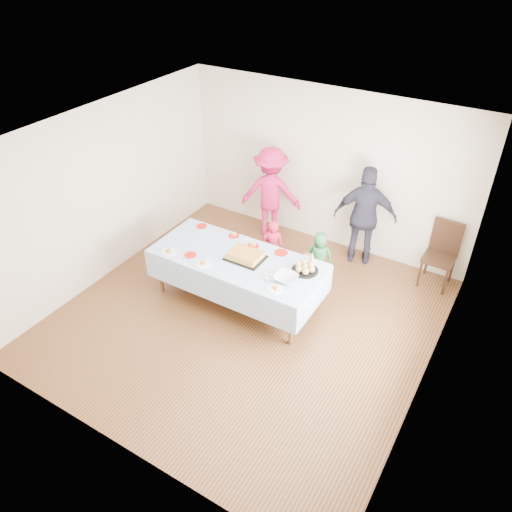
{
  "coord_description": "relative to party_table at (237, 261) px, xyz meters",
  "views": [
    {
      "loc": [
        2.92,
        -4.58,
        4.86
      ],
      "look_at": [
        -0.02,
        0.3,
        0.9
      ],
      "focal_mm": 35.0,
      "sensor_mm": 36.0,
      "label": 1
    }
  ],
  "objects": [
    {
      "name": "plate_red_far_c",
      "position": [
        0.05,
        0.36,
        0.06
      ],
      "size": [
        0.18,
        0.18,
        0.01
      ],
      "primitive_type": "cylinder",
      "color": "red",
      "rests_on": "party_table"
    },
    {
      "name": "party_table",
      "position": [
        0.0,
        0.0,
        0.0
      ],
      "size": [
        2.5,
        1.1,
        0.78
      ],
      "color": "#50371B",
      "rests_on": "ground"
    },
    {
      "name": "fork_pile",
      "position": [
        0.63,
        -0.21,
        0.09
      ],
      "size": [
        0.24,
        0.18,
        0.07
      ],
      "primitive_type": null,
      "color": "white",
      "rests_on": "party_table"
    },
    {
      "name": "plate_red_far_d",
      "position": [
        0.48,
        0.43,
        0.06
      ],
      "size": [
        0.19,
        0.19,
        0.01
      ],
      "primitive_type": "cylinder",
      "color": "red",
      "rests_on": "party_table"
    },
    {
      "name": "plate_red_far_a",
      "position": [
        -0.93,
        0.43,
        0.06
      ],
      "size": [
        0.17,
        0.17,
        0.01
      ],
      "primitive_type": "cylinder",
      "color": "red",
      "rests_on": "party_table"
    },
    {
      "name": "plate_red_near",
      "position": [
        -0.6,
        -0.3,
        0.06
      ],
      "size": [
        0.17,
        0.17,
        0.01
      ],
      "primitive_type": "cylinder",
      "color": "red",
      "rests_on": "party_table"
    },
    {
      "name": "rolls_tray",
      "position": [
        0.98,
        0.21,
        0.1
      ],
      "size": [
        0.37,
        0.37,
        0.11
      ],
      "color": "black",
      "rests_on": "party_table"
    },
    {
      "name": "dining_chair",
      "position": [
        2.43,
        2.02,
        -0.14
      ],
      "size": [
        0.47,
        0.47,
        1.05
      ],
      "rotation": [
        0.0,
        0.0,
        -0.03
      ],
      "color": "black",
      "rests_on": "ground"
    },
    {
      "name": "punch_bowl",
      "position": [
        0.85,
        -0.11,
        0.09
      ],
      "size": [
        0.31,
        0.31,
        0.08
      ],
      "primitive_type": "imported",
      "color": "silver",
      "rests_on": "party_table"
    },
    {
      "name": "room_walls",
      "position": [
        0.38,
        -0.27,
        1.05
      ],
      "size": [
        5.04,
        5.04,
        2.72
      ],
      "color": "beige",
      "rests_on": "ground"
    },
    {
      "name": "plate_white_left",
      "position": [
        -0.91,
        -0.4,
        0.06
      ],
      "size": [
        0.23,
        0.23,
        0.01
      ],
      "primitive_type": "cylinder",
      "color": "white",
      "rests_on": "party_table"
    },
    {
      "name": "party_hat",
      "position": [
        0.97,
        0.44,
        0.14
      ],
      "size": [
        0.1,
        0.1,
        0.17
      ],
      "primitive_type": "cone",
      "color": "silver",
      "rests_on": "party_table"
    },
    {
      "name": "adult_right",
      "position": [
        1.18,
        1.93,
        0.12
      ],
      "size": [
        1.07,
        0.68,
        1.7
      ],
      "primitive_type": "imported",
      "rotation": [
        0.0,
        0.0,
        3.43
      ],
      "color": "#2C2C3C",
      "rests_on": "ground"
    },
    {
      "name": "toddler_left",
      "position": [
        0.09,
        0.89,
        -0.25
      ],
      "size": [
        0.41,
        0.35,
        0.95
      ],
      "primitive_type": "imported",
      "rotation": [
        0.0,
        0.0,
        3.56
      ],
      "color": "red",
      "rests_on": "ground"
    },
    {
      "name": "plate_white_right",
      "position": [
        0.82,
        -0.35,
        0.06
      ],
      "size": [
        0.21,
        0.21,
        0.01
      ],
      "primitive_type": "cylinder",
      "color": "white",
      "rests_on": "party_table"
    },
    {
      "name": "adult_left",
      "position": [
        -0.54,
        1.93,
        0.09
      ],
      "size": [
        1.2,
        0.93,
        1.63
      ],
      "primitive_type": "imported",
      "rotation": [
        0.0,
        0.0,
        3.49
      ],
      "color": "#C21853",
      "rests_on": "ground"
    },
    {
      "name": "birthday_cake",
      "position": [
        0.12,
        0.05,
        0.1
      ],
      "size": [
        0.53,
        0.41,
        0.09
      ],
      "color": "black",
      "rests_on": "party_table"
    },
    {
      "name": "ground",
      "position": [
        0.32,
        -0.27,
        -0.72
      ],
      "size": [
        5.0,
        5.0,
        0.0
      ],
      "primitive_type": "plane",
      "color": "#4D2B16",
      "rests_on": "ground"
    },
    {
      "name": "toddler_mid",
      "position": [
        0.81,
        1.1,
        -0.3
      ],
      "size": [
        0.47,
        0.37,
        0.85
      ],
      "primitive_type": "imported",
      "rotation": [
        0.0,
        0.0,
        3.41
      ],
      "color": "#246D39",
      "rests_on": "ground"
    },
    {
      "name": "plate_white_mid",
      "position": [
        -0.31,
        -0.39,
        0.06
      ],
      "size": [
        0.21,
        0.21,
        0.01
      ],
      "primitive_type": "cylinder",
      "color": "white",
      "rests_on": "party_table"
    },
    {
      "name": "toddler_right",
      "position": [
        0.78,
        0.63,
        -0.34
      ],
      "size": [
        0.42,
        0.36,
        0.77
      ],
      "primitive_type": "imported",
      "rotation": [
        0.0,
        0.0,
        3.34
      ],
      "color": "tan",
      "rests_on": "ground"
    },
    {
      "name": "plate_red_far_b",
      "position": [
        -0.35,
        0.46,
        0.06
      ],
      "size": [
        0.17,
        0.17,
        0.01
      ],
      "primitive_type": "cylinder",
      "color": "red",
      "rests_on": "party_table"
    }
  ]
}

